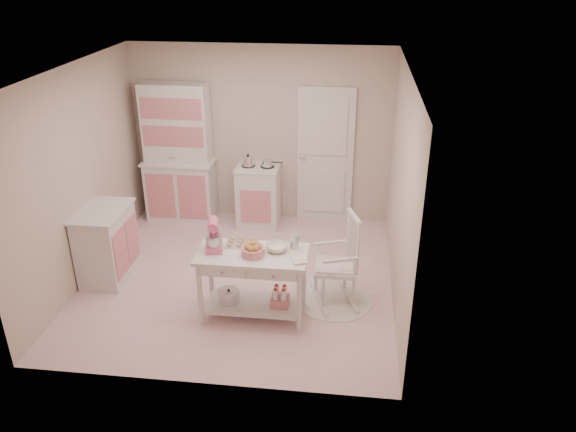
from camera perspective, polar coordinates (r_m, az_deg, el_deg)
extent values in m
plane|color=pink|center=(7.15, -4.97, -6.37)|extent=(3.80, 3.80, 0.00)
cube|color=white|center=(6.19, -5.89, 14.56)|extent=(3.80, 3.80, 0.04)
cube|color=beige|center=(8.32, -2.72, 8.22)|extent=(3.80, 0.04, 2.60)
cube|color=beige|center=(4.91, -9.90, -4.97)|extent=(3.80, 0.04, 2.60)
cube|color=beige|center=(7.19, -20.42, 3.82)|extent=(0.04, 3.80, 2.60)
cube|color=beige|center=(6.45, 11.38, 2.54)|extent=(0.04, 3.80, 2.60)
cube|color=silver|center=(8.28, 3.82, 6.07)|extent=(0.82, 0.05, 2.04)
cube|color=silver|center=(8.46, -11.13, 6.20)|extent=(1.06, 0.50, 2.08)
cube|color=silver|center=(8.34, -3.01, 2.12)|extent=(0.62, 0.57, 0.92)
cube|color=silver|center=(7.31, -17.95, -2.72)|extent=(0.54, 0.84, 0.92)
cylinder|color=white|center=(6.74, 4.66, -8.44)|extent=(0.92, 0.92, 0.01)
cube|color=silver|center=(6.45, 4.83, -4.43)|extent=(0.68, 0.84, 1.10)
cube|color=silver|center=(6.27, -3.57, -6.96)|extent=(1.20, 0.60, 0.80)
cube|color=#E3608D|center=(6.09, -7.58, -2.02)|extent=(0.25, 0.32, 0.34)
cube|color=silver|center=(6.24, -4.74, -2.82)|extent=(0.34, 0.24, 0.02)
cylinder|color=#CE7680|center=(6.00, -3.58, -3.63)|extent=(0.25, 0.25, 0.09)
imported|color=silver|center=(6.08, -1.13, -3.24)|extent=(0.24, 0.24, 0.07)
cylinder|color=silver|center=(6.11, 0.64, -2.59)|extent=(0.10, 0.10, 0.17)
imported|color=silver|center=(5.90, 0.44, -4.50)|extent=(0.21, 0.24, 0.02)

